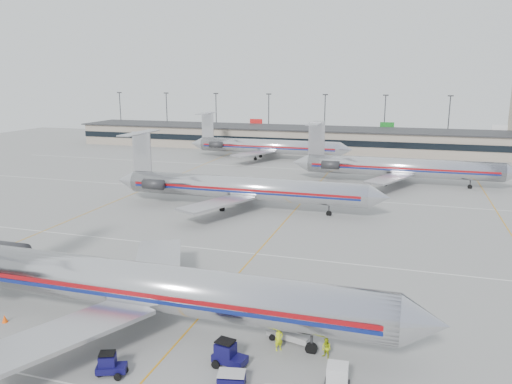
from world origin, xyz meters
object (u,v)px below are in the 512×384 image
at_px(jet_second_row, 238,188).
at_px(uld_container, 337,377).
at_px(jet_foreground, 126,283).
at_px(belt_loader, 290,333).
at_px(tug_center, 228,355).

distance_m(jet_second_row, uld_container, 47.59).
xyz_separation_m(jet_foreground, belt_loader, (13.55, 1.44, -3.09)).
relative_size(uld_container, belt_loader, 0.41).
relative_size(jet_foreground, belt_loader, 11.35).
bearing_deg(uld_container, tug_center, 172.78).
relative_size(tug_center, uld_container, 1.48).
bearing_deg(jet_foreground, jet_second_row, 95.21).
bearing_deg(tug_center, belt_loader, 65.25).
relative_size(tug_center, belt_loader, 0.61).
bearing_deg(belt_loader, uld_container, -36.65).
xyz_separation_m(jet_second_row, uld_container, (21.48, -42.40, -2.50)).
height_order(jet_foreground, jet_second_row, jet_foreground).
relative_size(jet_foreground, jet_second_row, 1.09).
bearing_deg(tug_center, uld_container, 7.11).
height_order(uld_container, belt_loader, belt_loader).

